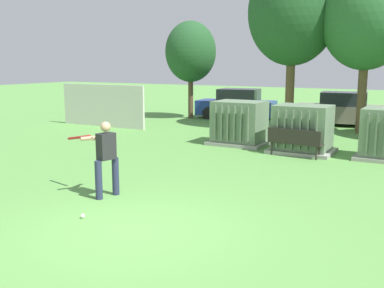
% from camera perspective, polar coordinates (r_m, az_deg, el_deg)
% --- Properties ---
extents(ground_plane, '(96.00, 96.00, 0.00)m').
position_cam_1_polar(ground_plane, '(8.63, -7.41, -10.58)').
color(ground_plane, '#5B9947').
extents(fence_panel, '(4.80, 0.12, 2.00)m').
position_cam_1_polar(fence_panel, '(22.32, -11.10, 4.73)').
color(fence_panel, beige).
rests_on(fence_panel, ground).
extents(transformer_west, '(2.10, 1.70, 1.62)m').
position_cam_1_polar(transformer_west, '(17.17, 5.92, 2.56)').
color(transformer_west, '#9E9B93').
rests_on(transformer_west, ground).
extents(transformer_mid_west, '(2.10, 1.70, 1.62)m').
position_cam_1_polar(transformer_mid_west, '(15.95, 13.62, 1.75)').
color(transformer_mid_west, '#9E9B93').
rests_on(transformer_mid_west, ground).
extents(park_bench, '(1.83, 0.58, 0.92)m').
position_cam_1_polar(park_bench, '(15.19, 12.66, 0.41)').
color(park_bench, '#2D2823').
rests_on(park_bench, ground).
extents(batter, '(1.61, 0.76, 1.74)m').
position_cam_1_polar(batter, '(10.54, -10.81, -1.34)').
color(batter, '#282D4C').
rests_on(batter, ground).
extents(sports_ball, '(0.09, 0.09, 0.09)m').
position_cam_1_polar(sports_ball, '(9.40, -13.46, -8.73)').
color(sports_ball, white).
rests_on(sports_ball, ground).
extents(tree_left, '(2.73, 2.73, 5.22)m').
position_cam_1_polar(tree_left, '(25.06, -0.17, 11.40)').
color(tree_left, brown).
rests_on(tree_left, ground).
extents(tree_center_left, '(3.98, 3.98, 7.60)m').
position_cam_1_polar(tree_center_left, '(21.63, 12.44, 15.70)').
color(tree_center_left, brown).
rests_on(tree_center_left, ground).
extents(tree_center_right, '(3.73, 3.73, 7.14)m').
position_cam_1_polar(tree_center_right, '(20.96, 20.97, 14.59)').
color(tree_center_right, brown).
rests_on(tree_center_right, ground).
extents(parked_car_leftmost, '(4.38, 2.32, 1.62)m').
position_cam_1_polar(parked_car_leftmost, '(25.15, 5.60, 4.90)').
color(parked_car_leftmost, navy).
rests_on(parked_car_leftmost, ground).
extents(parked_car_left_of_center, '(4.38, 2.30, 1.62)m').
position_cam_1_polar(parked_car_left_of_center, '(23.41, 18.08, 4.05)').
color(parked_car_left_of_center, gray).
rests_on(parked_car_left_of_center, ground).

